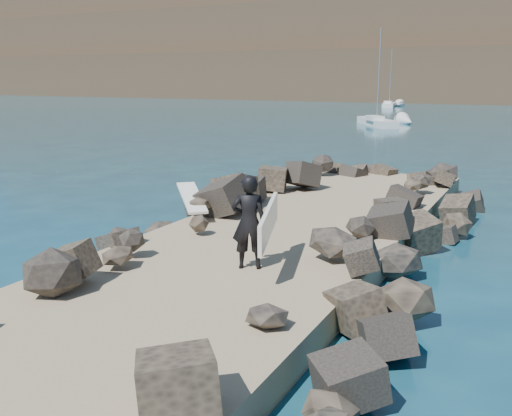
% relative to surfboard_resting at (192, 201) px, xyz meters
% --- Properties ---
extents(ground, '(800.00, 800.00, 0.00)m').
position_rel_surfboard_resting_xyz_m(ground, '(2.96, -0.70, -1.04)').
color(ground, '#0F384C').
rests_on(ground, ground).
extents(jetty, '(6.00, 26.00, 0.60)m').
position_rel_surfboard_resting_xyz_m(jetty, '(2.96, -2.70, -0.74)').
color(jetty, '#8C7759').
rests_on(jetty, ground).
extents(riprap_left, '(2.60, 22.00, 1.00)m').
position_rel_surfboard_resting_xyz_m(riprap_left, '(0.06, -2.20, -0.54)').
color(riprap_left, black).
rests_on(riprap_left, ground).
extents(riprap_right, '(2.60, 22.00, 1.00)m').
position_rel_surfboard_resting_xyz_m(riprap_right, '(5.86, -2.20, -0.54)').
color(riprap_right, black).
rests_on(riprap_right, ground).
extents(surfboard_resting, '(1.88, 1.94, 0.07)m').
position_rel_surfboard_resting_xyz_m(surfboard_resting, '(0.00, 0.00, 0.00)').
color(surfboard_resting, white).
rests_on(surfboard_resting, riprap_left).
extents(surfer_with_board, '(1.31, 2.37, 1.99)m').
position_rel_surfboard_resting_xyz_m(surfer_with_board, '(3.69, -3.31, 0.57)').
color(surfer_with_board, black).
rests_on(surfer_with_board, jetty).
extents(sailboat_e, '(2.88, 7.53, 8.85)m').
position_rel_surfboard_resting_xyz_m(sailboat_e, '(-13.62, 75.49, -0.69)').
color(sailboat_e, silver).
rests_on(sailboat_e, ground).
extents(sailboat_a, '(5.66, 7.32, 9.19)m').
position_rel_surfboard_resting_xyz_m(sailboat_a, '(-5.93, 40.86, -0.69)').
color(sailboat_a, silver).
rests_on(sailboat_a, ground).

